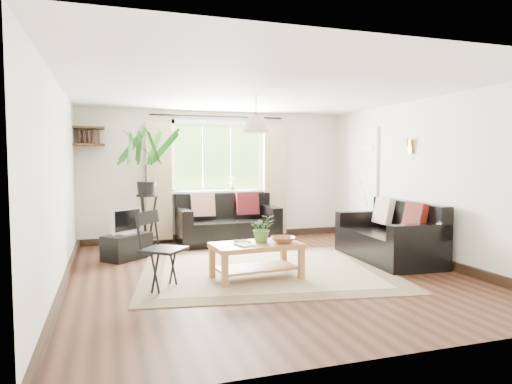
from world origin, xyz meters
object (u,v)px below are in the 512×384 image
object	(u,v)px
sofa_back	(228,220)
coffee_table	(256,261)
folding_chair	(164,251)
tv_stand	(127,247)
sofa_right	(388,232)
palm_stand	(147,190)

from	to	relation	value
sofa_back	coffee_table	distance (m)	2.53
coffee_table	folding_chair	xyz separation A→B (m)	(-1.16, -0.13, 0.23)
coffee_table	tv_stand	size ratio (longest dim) A/B	1.58
sofa_right	coffee_table	world-z (taller)	sofa_right
tv_stand	palm_stand	distance (m)	1.04
tv_stand	folding_chair	bearing A→B (deg)	-120.29
coffee_table	palm_stand	bearing A→B (deg)	117.26
sofa_right	palm_stand	distance (m)	3.87
sofa_back	coffee_table	size ratio (longest dim) A/B	1.60
tv_stand	folding_chair	distance (m)	1.89
coffee_table	folding_chair	distance (m)	1.19
sofa_right	tv_stand	world-z (taller)	sofa_right
coffee_table	sofa_back	bearing A→B (deg)	83.61
coffee_table	tv_stand	xyz separation A→B (m)	(-1.50, 1.71, -0.04)
coffee_table	sofa_right	bearing A→B (deg)	11.10
palm_stand	folding_chair	xyz separation A→B (m)	(-0.00, -2.38, -0.56)
sofa_back	folding_chair	distance (m)	3.01
sofa_right	tv_stand	distance (m)	3.93
palm_stand	sofa_right	bearing A→B (deg)	-28.38
sofa_right	folding_chair	distance (m)	3.41
sofa_back	sofa_right	xyz separation A→B (m)	(1.92, -2.07, -0.00)
sofa_back	tv_stand	xyz separation A→B (m)	(-1.78, -0.80, -0.23)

